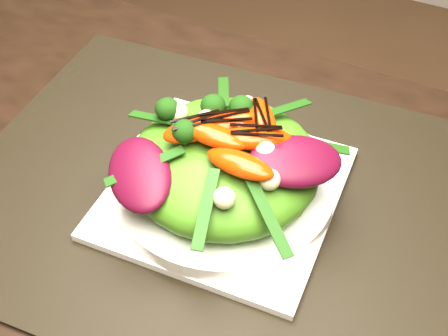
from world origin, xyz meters
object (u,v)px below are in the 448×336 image
at_px(salad_bowl, 224,184).
at_px(lettuce_mound, 224,164).
at_px(placemat, 224,196).
at_px(plate_base, 224,192).
at_px(orange_segment, 210,123).

relative_size(salad_bowl, lettuce_mound, 1.18).
relative_size(placemat, plate_base, 2.45).
xyz_separation_m(placemat, orange_segment, (-0.02, 0.01, 0.09)).
distance_m(placemat, lettuce_mound, 0.05).
relative_size(placemat, lettuce_mound, 2.88).
bearing_deg(plate_base, placemat, 0.00).
height_order(salad_bowl, lettuce_mound, lettuce_mound).
height_order(plate_base, lettuce_mound, lettuce_mound).
bearing_deg(lettuce_mound, plate_base, 0.00).
height_order(placemat, orange_segment, orange_segment).
xyz_separation_m(placemat, salad_bowl, (0.00, 0.00, 0.02)).
bearing_deg(salad_bowl, plate_base, 0.00).
relative_size(lettuce_mound, orange_segment, 2.84).
xyz_separation_m(lettuce_mound, orange_segment, (-0.02, 0.01, 0.04)).
xyz_separation_m(placemat, plate_base, (0.00, 0.00, 0.01)).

